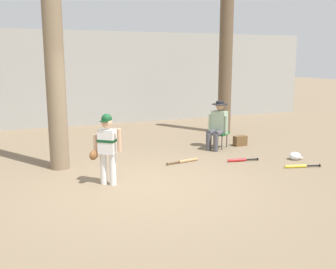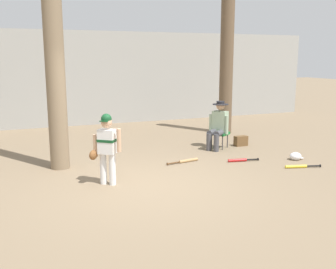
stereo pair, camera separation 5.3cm
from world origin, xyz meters
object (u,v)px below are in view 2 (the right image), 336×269
at_px(handbag_beside_stool, 241,141).
at_px(young_ballplayer, 106,145).
at_px(seated_spectator, 218,124).
at_px(tree_near_player, 52,17).
at_px(bat_red_barrel, 240,160).
at_px(batting_helmet_white, 296,156).
at_px(tree_behind_spectator, 226,71).
at_px(bat_yellow_trainer, 299,166).
at_px(folding_stool, 220,134).
at_px(bat_wood_tan, 186,161).

bearing_deg(handbag_beside_stool, young_ballplayer, -155.47).
bearing_deg(seated_spectator, handbag_beside_stool, 5.29).
bearing_deg(tree_near_player, bat_red_barrel, -14.56).
height_order(tree_near_player, young_ballplayer, tree_near_player).
height_order(tree_near_player, batting_helmet_white, tree_near_player).
relative_size(tree_near_player, tree_behind_spectator, 1.50).
height_order(young_ballplayer, seated_spectator, young_ballplayer).
xyz_separation_m(young_ballplayer, bat_red_barrel, (3.11, 0.46, -0.71)).
bearing_deg(tree_near_player, bat_yellow_trainer, -22.06).
bearing_deg(tree_behind_spectator, batting_helmet_white, -92.58).
relative_size(young_ballplayer, bat_red_barrel, 1.83).
bearing_deg(handbag_beside_stool, tree_near_player, -175.30).
bearing_deg(tree_near_player, tree_behind_spectator, 22.41).
distance_m(folding_stool, seated_spectator, 0.29).
height_order(bat_red_barrel, batting_helmet_white, batting_helmet_white).
height_order(young_ballplayer, handbag_beside_stool, young_ballplayer).
relative_size(tree_behind_spectator, handbag_beside_stool, 12.92).
bearing_deg(handbag_beside_stool, batting_helmet_white, -77.57).
distance_m(seated_spectator, bat_yellow_trainer, 2.39).
bearing_deg(batting_helmet_white, bat_yellow_trainer, -124.08).
bearing_deg(tree_behind_spectator, bat_red_barrel, -114.42).
bearing_deg(young_ballplayer, tree_behind_spectator, 38.35).
xyz_separation_m(bat_wood_tan, bat_red_barrel, (1.13, -0.39, 0.00)).
distance_m(tree_behind_spectator, folding_stool, 2.60).
bearing_deg(folding_stool, bat_yellow_trainer, -74.33).
bearing_deg(tree_near_player, handbag_beside_stool, 4.70).
distance_m(seated_spectator, handbag_beside_stool, 0.89).
bearing_deg(seated_spectator, tree_behind_spectator, 55.49).
height_order(tree_behind_spectator, bat_wood_tan, tree_behind_spectator).
relative_size(tree_near_player, young_ballplayer, 5.06).
height_order(seated_spectator, bat_red_barrel, seated_spectator).
relative_size(tree_behind_spectator, bat_red_barrel, 6.15).
bearing_deg(batting_helmet_white, handbag_beside_stool, 102.43).
distance_m(young_ballplayer, bat_yellow_trainer, 4.07).
bearing_deg(folding_stool, batting_helmet_white, -58.92).
distance_m(seated_spectator, bat_wood_tan, 1.69).
relative_size(seated_spectator, bat_red_barrel, 1.68).
height_order(folding_stool, seated_spectator, seated_spectator).
bearing_deg(bat_yellow_trainer, handbag_beside_stool, 89.75).
bearing_deg(folding_stool, seated_spectator, -144.78).
relative_size(handbag_beside_stool, bat_yellow_trainer, 0.45).
height_order(seated_spectator, bat_wood_tan, seated_spectator).
height_order(bat_wood_tan, batting_helmet_white, batting_helmet_white).
distance_m(bat_red_barrel, batting_helmet_white, 1.30).
xyz_separation_m(handbag_beside_stool, bat_wood_tan, (-2.02, -0.97, -0.10)).
relative_size(young_ballplayer, batting_helmet_white, 4.06).
bearing_deg(bat_red_barrel, bat_wood_tan, 160.92).
height_order(young_ballplayer, bat_wood_tan, young_ballplayer).
bearing_deg(batting_helmet_white, young_ballplayer, -178.35).
bearing_deg(tree_near_player, bat_wood_tan, -12.56).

